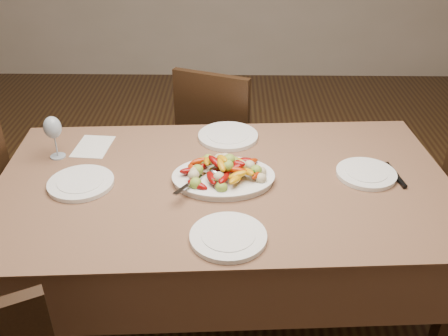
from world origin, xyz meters
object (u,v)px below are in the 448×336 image
at_px(serving_platter, 223,179).
at_px(wine_glass, 54,136).
at_px(dining_table, 224,253).
at_px(plate_left, 81,183).
at_px(chair_far, 225,140).
at_px(plate_far, 228,136).
at_px(plate_right, 366,174).
at_px(plate_near, 228,237).

distance_m(serving_platter, wine_glass, 0.76).
height_order(dining_table, plate_left, plate_left).
height_order(chair_far, wine_glass, wine_glass).
bearing_deg(plate_far, plate_right, -29.48).
distance_m(chair_far, serving_platter, 0.93).
height_order(serving_platter, plate_far, serving_platter).
height_order(plate_far, plate_near, same).
bearing_deg(plate_left, plate_right, 4.51).
bearing_deg(chair_far, wine_glass, 65.44).
bearing_deg(plate_near, plate_left, 151.10).
relative_size(chair_far, serving_platter, 2.37).
bearing_deg(dining_table, wine_glass, 165.87).
bearing_deg(plate_far, chair_far, 92.57).
distance_m(chair_far, plate_far, 0.59).
distance_m(plate_right, wine_glass, 1.32).
relative_size(plate_far, plate_near, 1.06).
height_order(plate_right, wine_glass, wine_glass).
bearing_deg(plate_left, dining_table, 4.00).
xyz_separation_m(plate_left, plate_near, (0.59, -0.33, 0.00)).
relative_size(plate_far, wine_glass, 1.37).
relative_size(dining_table, serving_platter, 4.59).
bearing_deg(wine_glass, dining_table, -14.13).
distance_m(plate_right, plate_far, 0.66).
xyz_separation_m(chair_far, serving_platter, (0.01, -0.88, 0.30)).
bearing_deg(plate_right, dining_table, -174.99).
height_order(plate_left, plate_far, same).
xyz_separation_m(plate_left, wine_glass, (-0.16, 0.22, 0.09)).
bearing_deg(chair_far, plate_right, 146.78).
bearing_deg(dining_table, plate_left, -176.00).
xyz_separation_m(chair_far, plate_near, (0.03, -1.25, 0.29)).
xyz_separation_m(chair_far, plate_far, (0.02, -0.51, 0.29)).
height_order(chair_far, plate_right, chair_far).
xyz_separation_m(plate_right, plate_far, (-0.57, 0.32, 0.00)).
height_order(plate_right, plate_near, same).
distance_m(plate_far, plate_near, 0.74).
relative_size(plate_left, plate_near, 0.99).
relative_size(dining_table, plate_far, 6.58).
height_order(chair_far, plate_left, chair_far).
bearing_deg(serving_platter, dining_table, 14.38).
xyz_separation_m(plate_right, plate_near, (-0.56, -0.42, 0.00)).
distance_m(plate_left, plate_far, 0.71).
distance_m(serving_platter, plate_left, 0.57).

